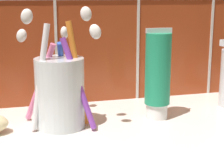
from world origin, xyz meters
The scene contains 3 objects.
sink_counter centered at (0.00, 0.00, 1.00)cm, with size 63.57×34.68×2.00cm, color silver.
toothbrush_cup centered at (-15.39, 4.38, 8.00)cm, with size 12.84×12.63×18.83cm.
toothpaste_tube centered at (0.80, 4.29, 9.54)cm, with size 4.44×4.23×15.19cm.
Camera 1 is at (-22.29, -51.98, 22.42)cm, focal length 60.00 mm.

